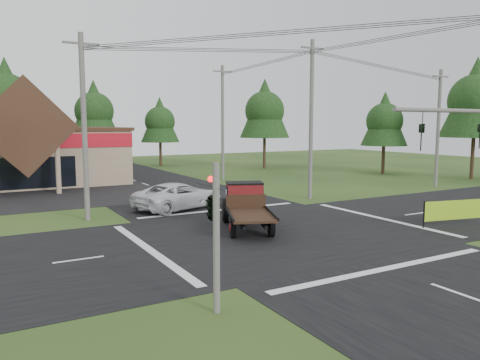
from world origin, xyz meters
TOP-DOWN VIEW (x-y plane):
  - ground at (0.00, 0.00)m, footprint 120.00×120.00m
  - road_ns at (0.00, 0.00)m, footprint 12.00×120.00m
  - road_ew at (0.00, 0.00)m, footprint 120.00×12.00m
  - traffic_signal_corner at (-7.50, -7.32)m, footprint 0.53×2.48m
  - utility_pole_nw at (-8.00, 8.00)m, footprint 2.00×0.30m
  - utility_pole_ne at (8.00, 8.00)m, footprint 2.00×0.30m
  - utility_pole_far at (22.00, 8.00)m, footprint 2.00×0.30m
  - utility_pole_n at (8.00, 22.00)m, footprint 2.00×0.30m
  - tree_row_c at (-10.00, 41.00)m, footprint 7.28×7.28m
  - tree_row_d at (0.00, 42.00)m, footprint 6.16×6.16m
  - tree_row_e at (8.00, 40.00)m, footprint 5.04×5.04m
  - tree_side_ne at (18.00, 30.00)m, footprint 6.16×6.16m
  - tree_side_e_near at (26.00, 18.00)m, footprint 5.04×5.04m
  - tree_side_e_far at (30.00, 10.00)m, footprint 6.72×6.72m
  - antique_flatbed_truck at (-1.24, 1.41)m, footprint 4.23×6.17m
  - roadside_banner at (9.05, -3.39)m, footprint 4.23×1.03m
  - white_pickup at (-2.08, 8.83)m, footprint 6.80×4.81m

SIDE VIEW (x-z plane):
  - ground at x=0.00m, z-range 0.00..0.00m
  - road_ns at x=0.00m, z-range 0.00..0.02m
  - road_ew at x=0.00m, z-range 0.00..0.02m
  - roadside_banner at x=9.05m, z-range 0.00..1.47m
  - white_pickup at x=-2.08m, z-range 0.00..1.72m
  - antique_flatbed_truck at x=-1.24m, z-range 0.00..2.41m
  - traffic_signal_corner at x=-7.50m, z-range 1.32..5.72m
  - utility_pole_far at x=22.00m, z-range 0.14..10.34m
  - utility_pole_nw at x=-8.00m, z-range 0.14..10.64m
  - utility_pole_n at x=8.00m, z-range 0.14..11.34m
  - utility_pole_ne at x=8.00m, z-range 0.14..11.64m
  - tree_row_e at x=8.00m, z-range 1.49..10.58m
  - tree_side_e_near at x=26.00m, z-range 1.49..10.58m
  - tree_row_d at x=0.00m, z-range 1.82..12.93m
  - tree_side_ne at x=18.00m, z-range 1.82..12.93m
  - tree_side_e_far at x=30.00m, z-range 1.99..14.11m
  - tree_row_c at x=-10.00m, z-range 2.16..15.29m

